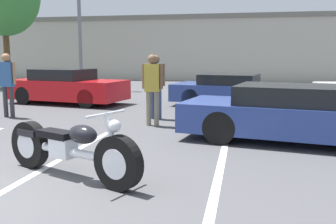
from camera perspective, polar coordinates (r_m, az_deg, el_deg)
name	(u,v)px	position (r m, az deg, el deg)	size (l,w,h in m)	color
parking_stripe_middle	(58,160)	(6.49, -16.35, -7.08)	(0.12, 4.54, 0.01)	white
parking_stripe_back	(220,170)	(5.78, 7.90, -8.75)	(0.12, 4.54, 0.01)	white
far_building	(194,47)	(27.28, 4.06, 9.92)	(32.00, 4.20, 4.40)	#B2AD9E
light_pole	(81,16)	(19.77, -13.12, 14.07)	(1.21, 0.28, 6.58)	slate
motorcycle	(70,148)	(5.48, -14.76, -5.40)	(2.39, 1.15, 1.00)	black
show_car_hood_open	(302,114)	(7.88, 19.72, -0.25)	(4.92, 2.60, 2.12)	navy
parked_car_mid_left_row	(67,87)	(13.87, -15.17, 3.69)	(4.41, 2.41, 1.24)	red
parked_car_mid_right_row	(233,91)	(12.91, 9.87, 3.24)	(4.34, 2.58, 1.09)	navy
spectator_near_motorcycle	(156,81)	(10.14, -1.90, 4.73)	(0.52, 0.23, 1.73)	#38476B
spectator_by_show_car	(7,79)	(11.30, -23.30, 4.59)	(0.52, 0.23, 1.77)	#333338
spectator_midground	(152,84)	(9.13, -2.40, 4.36)	(0.52, 0.23, 1.74)	gray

